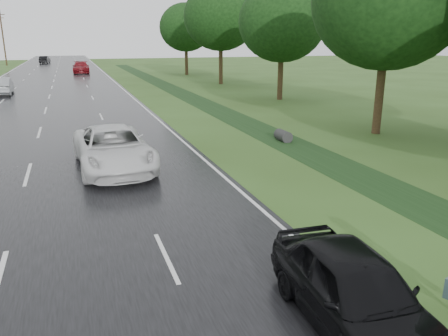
% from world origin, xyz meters
% --- Properties ---
extents(road, '(14.00, 180.00, 0.04)m').
position_xyz_m(road, '(0.00, 45.00, 0.02)').
color(road, black).
rests_on(road, ground).
extents(edge_stripe_east, '(0.12, 180.00, 0.01)m').
position_xyz_m(edge_stripe_east, '(6.75, 45.00, 0.04)').
color(edge_stripe_east, silver).
rests_on(edge_stripe_east, road).
extents(center_line, '(0.12, 180.00, 0.01)m').
position_xyz_m(center_line, '(0.00, 45.00, 0.04)').
color(center_line, silver).
rests_on(center_line, road).
extents(drainage_ditch, '(2.20, 120.00, 0.56)m').
position_xyz_m(drainage_ditch, '(11.50, 18.71, 0.04)').
color(drainage_ditch, black).
rests_on(drainage_ditch, ground).
extents(utility_pole_distant, '(1.60, 0.26, 10.00)m').
position_xyz_m(utility_pole_distant, '(-9.20, 85.00, 5.20)').
color(utility_pole_distant, '#332315').
rests_on(utility_pole_distant, ground).
extents(tree_east_b, '(7.60, 7.60, 10.11)m').
position_xyz_m(tree_east_b, '(17.00, 10.00, 6.68)').
color(tree_east_b, '#332315').
rests_on(tree_east_b, ground).
extents(tree_east_c, '(7.00, 7.00, 9.29)m').
position_xyz_m(tree_east_c, '(18.20, 24.00, 6.14)').
color(tree_east_c, '#332315').
rests_on(tree_east_c, ground).
extents(tree_east_d, '(8.00, 8.00, 10.76)m').
position_xyz_m(tree_east_d, '(17.80, 38.00, 7.15)').
color(tree_east_d, '#332315').
rests_on(tree_east_d, ground).
extents(tree_east_f, '(7.20, 7.20, 9.62)m').
position_xyz_m(tree_east_f, '(17.50, 52.00, 6.37)').
color(tree_east_f, '#332315').
rests_on(tree_east_f, ground).
extents(white_pickup, '(2.92, 5.84, 1.59)m').
position_xyz_m(white_pickup, '(3.12, 7.71, 0.83)').
color(white_pickup, silver).
rests_on(white_pickup, road).
extents(dark_sedan, '(1.95, 4.29, 1.43)m').
position_xyz_m(dark_sedan, '(6.00, -3.59, 0.75)').
color(dark_sedan, black).
rests_on(dark_sedan, road).
extents(silver_sedan, '(1.71, 4.64, 1.52)m').
position_xyz_m(silver_sedan, '(-3.98, 34.87, 0.80)').
color(silver_sedan, '#9A9FA3').
rests_on(silver_sedan, road).
extents(far_car_red, '(2.48, 5.76, 1.65)m').
position_xyz_m(far_car_red, '(3.56, 59.71, 0.87)').
color(far_car_red, maroon).
rests_on(far_car_red, road).
extents(far_car_dark, '(2.12, 4.63, 1.47)m').
position_xyz_m(far_car_dark, '(-2.63, 90.28, 0.78)').
color(far_car_dark, black).
rests_on(far_car_dark, road).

